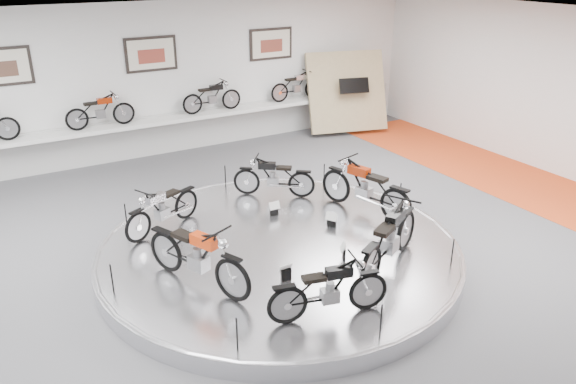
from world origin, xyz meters
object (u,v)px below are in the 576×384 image
shelf (160,121)px  bike_c (163,208)px  bike_b (274,177)px  display_platform (279,252)px  bike_f (390,238)px  bike_a (365,187)px  bike_d (197,255)px  bike_e (329,289)px

shelf → bike_c: bearing=-108.2°
bike_b → bike_c: size_ratio=0.98×
display_platform → bike_f: bike_f is taller
bike_a → bike_f: (-0.98, -1.93, 0.01)m
display_platform → bike_a: bike_a is taller
display_platform → shelf: (0.00, 6.40, 0.85)m
bike_c → bike_b: bearing=163.3°
shelf → bike_d: bike_d is taller
bike_c → bike_f: (2.73, -3.19, 0.10)m
bike_e → shelf: bearing=100.5°
display_platform → bike_e: bearing=-101.6°
bike_c → bike_a: bearing=136.5°
bike_a → bike_c: bearing=54.4°
display_platform → bike_a: size_ratio=3.52×
shelf → bike_b: size_ratio=7.43×
bike_a → bike_f: size_ratio=0.99×
bike_d → shelf: bearing=142.6°
shelf → bike_d: size_ratio=6.13×
bike_d → bike_b: bearing=109.1°
shelf → bike_c: (-1.58, -4.81, -0.26)m
bike_a → bike_b: (-1.17, 1.62, -0.10)m
bike_f → bike_a: bearing=35.3°
bike_a → bike_e: 3.64m
bike_b → bike_e: size_ratio=0.97×
shelf → bike_d: (-1.73, -6.92, -0.17)m
bike_c → bike_d: (-0.15, -2.11, 0.08)m
bike_e → bike_f: bearing=34.7°
bike_f → display_platform: bearing=98.2°
shelf → bike_f: bike_f is taller
bike_c → bike_e: bearing=81.6°
bike_a → bike_d: (-3.87, -0.86, -0.01)m
bike_c → display_platform: bearing=109.9°
bike_c → bike_f: bearing=105.8°
bike_c → bike_f: bike_f is taller
shelf → bike_b: bearing=-77.7°
bike_a → bike_d: 3.96m
bike_a → bike_f: bike_f is taller
display_platform → bike_e: (-0.45, -2.22, 0.60)m
bike_a → bike_b: bike_a is taller
bike_c → shelf: bearing=-133.0°
bike_b → bike_d: size_ratio=0.83×
display_platform → shelf: bearing=90.0°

